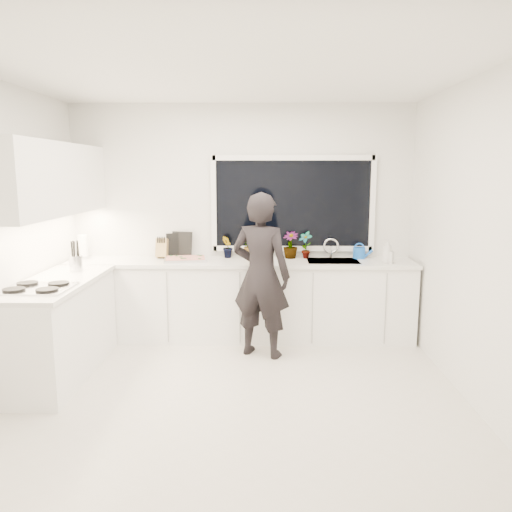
{
  "coord_description": "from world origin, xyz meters",
  "views": [
    {
      "loc": [
        0.29,
        -4.15,
        1.93
      ],
      "look_at": [
        0.19,
        0.4,
        1.15
      ],
      "focal_mm": 35.0,
      "sensor_mm": 36.0,
      "label": 1
    }
  ],
  "objects": [
    {
      "name": "floor",
      "position": [
        0.0,
        0.0,
        -0.01
      ],
      "size": [
        4.0,
        3.5,
        0.02
      ],
      "primitive_type": "cube",
      "color": "beige",
      "rests_on": "ground"
    },
    {
      "name": "wall_back",
      "position": [
        0.0,
        1.76,
        1.35
      ],
      "size": [
        4.0,
        0.02,
        2.7
      ],
      "primitive_type": "cube",
      "color": "white",
      "rests_on": "ground"
    },
    {
      "name": "wall_right",
      "position": [
        2.01,
        0.0,
        1.35
      ],
      "size": [
        0.02,
        3.5,
        2.7
      ],
      "primitive_type": "cube",
      "color": "white",
      "rests_on": "ground"
    },
    {
      "name": "ceiling",
      "position": [
        0.0,
        0.0,
        2.71
      ],
      "size": [
        4.0,
        3.5,
        0.02
      ],
      "primitive_type": "cube",
      "color": "white",
      "rests_on": "wall_back"
    },
    {
      "name": "window",
      "position": [
        0.6,
        1.73,
        1.55
      ],
      "size": [
        1.8,
        0.02,
        1.0
      ],
      "primitive_type": "cube",
      "color": "black",
      "rests_on": "wall_back"
    },
    {
      "name": "base_cabinets_back",
      "position": [
        0.0,
        1.45,
        0.44
      ],
      "size": [
        3.92,
        0.58,
        0.88
      ],
      "primitive_type": "cube",
      "color": "white",
      "rests_on": "floor"
    },
    {
      "name": "base_cabinets_left",
      "position": [
        -1.67,
        0.35,
        0.44
      ],
      "size": [
        0.58,
        1.6,
        0.88
      ],
      "primitive_type": "cube",
      "color": "white",
      "rests_on": "floor"
    },
    {
      "name": "countertop_back",
      "position": [
        0.0,
        1.44,
        0.9
      ],
      "size": [
        3.94,
        0.62,
        0.04
      ],
      "primitive_type": "cube",
      "color": "silver",
      "rests_on": "base_cabinets_back"
    },
    {
      "name": "countertop_left",
      "position": [
        -1.67,
        0.35,
        0.9
      ],
      "size": [
        0.62,
        1.6,
        0.04
      ],
      "primitive_type": "cube",
      "color": "silver",
      "rests_on": "base_cabinets_left"
    },
    {
      "name": "upper_cabinets",
      "position": [
        -1.79,
        0.7,
        1.85
      ],
      "size": [
        0.34,
        2.1,
        0.7
      ],
      "primitive_type": "cube",
      "color": "white",
      "rests_on": "wall_left"
    },
    {
      "name": "sink",
      "position": [
        1.05,
        1.45,
        0.87
      ],
      "size": [
        0.58,
        0.42,
        0.14
      ],
      "primitive_type": "cube",
      "color": "silver",
      "rests_on": "countertop_back"
    },
    {
      "name": "faucet",
      "position": [
        1.05,
        1.65,
        1.03
      ],
      "size": [
        0.03,
        0.03,
        0.22
      ],
      "primitive_type": "cylinder",
      "color": "silver",
      "rests_on": "countertop_back"
    },
    {
      "name": "stovetop",
      "position": [
        -1.69,
        -0.0,
        0.94
      ],
      "size": [
        0.56,
        0.48,
        0.03
      ],
      "primitive_type": "cube",
      "color": "black",
      "rests_on": "countertop_left"
    },
    {
      "name": "person",
      "position": [
        0.24,
        0.9,
        0.86
      ],
      "size": [
        0.73,
        0.61,
        1.72
      ],
      "primitive_type": "imported",
      "rotation": [
        0.0,
        0.0,
        2.78
      ],
      "color": "black",
      "rests_on": "floor"
    },
    {
      "name": "pizza_tray",
      "position": [
        -0.63,
        1.42,
        0.94
      ],
      "size": [
        0.52,
        0.42,
        0.03
      ],
      "primitive_type": "cube",
      "rotation": [
        0.0,
        0.0,
        0.16
      ],
      "color": "silver",
      "rests_on": "countertop_back"
    },
    {
      "name": "pizza",
      "position": [
        -0.63,
        1.42,
        0.95
      ],
      "size": [
        0.48,
        0.37,
        0.01
      ],
      "primitive_type": "cube",
      "rotation": [
        0.0,
        0.0,
        0.16
      ],
      "color": "#C53E1A",
      "rests_on": "pizza_tray"
    },
    {
      "name": "watering_can",
      "position": [
        1.37,
        1.61,
        0.98
      ],
      "size": [
        0.16,
        0.16,
        0.13
      ],
      "primitive_type": "cylinder",
      "rotation": [
        0.0,
        0.0,
        0.14
      ],
      "color": "blue",
      "rests_on": "countertop_back"
    },
    {
      "name": "paper_towel_roll",
      "position": [
        -1.85,
        1.55,
        1.05
      ],
      "size": [
        0.13,
        0.13,
        0.26
      ],
      "primitive_type": "cylinder",
      "rotation": [
        0.0,
        0.0,
        0.17
      ],
      "color": "white",
      "rests_on": "countertop_back"
    },
    {
      "name": "knife_block",
      "position": [
        -0.93,
        1.59,
        1.03
      ],
      "size": [
        0.13,
        0.1,
        0.22
      ],
      "primitive_type": "cube",
      "rotation": [
        0.0,
        0.0,
        -0.04
      ],
      "color": "#A17F4B",
      "rests_on": "countertop_back"
    },
    {
      "name": "utensil_crock",
      "position": [
        -1.65,
        0.8,
        1.0
      ],
      "size": [
        0.16,
        0.16,
        0.16
      ],
      "primitive_type": "cylinder",
      "rotation": [
        0.0,
        0.0,
        -0.31
      ],
      "color": "#B7B6BB",
      "rests_on": "countertop_left"
    },
    {
      "name": "picture_frame_large",
      "position": [
        -0.79,
        1.69,
        1.06
      ],
      "size": [
        0.22,
        0.07,
        0.28
      ],
      "primitive_type": "cube",
      "rotation": [
        0.0,
        0.0,
        0.24
      ],
      "color": "black",
      "rests_on": "countertop_back"
    },
    {
      "name": "picture_frame_small",
      "position": [
        -0.71,
        1.69,
        1.07
      ],
      "size": [
        0.25,
        0.08,
        0.3
      ],
      "primitive_type": "cube",
      "rotation": [
        0.0,
        0.0,
        -0.24
      ],
      "color": "black",
      "rests_on": "countertop_back"
    },
    {
      "name": "herb_plants",
      "position": [
        0.29,
        1.61,
        1.07
      ],
      "size": [
        1.08,
        0.29,
        0.32
      ],
      "color": "#26662D",
      "rests_on": "countertop_back"
    },
    {
      "name": "soap_bottles",
      "position": [
        1.63,
        1.3,
        1.04
      ],
      "size": [
        0.15,
        0.13,
        0.28
      ],
      "color": "#D8BF66",
      "rests_on": "countertop_back"
    }
  ]
}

